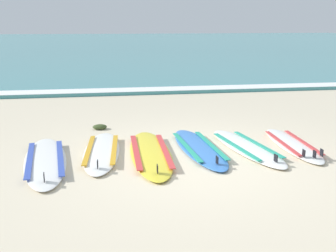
# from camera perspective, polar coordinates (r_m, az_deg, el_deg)

# --- Properties ---
(ground_plane) EXTENTS (80.00, 80.00, 0.00)m
(ground_plane) POSITION_cam_1_polar(r_m,az_deg,el_deg) (6.33, 3.77, -4.69)
(ground_plane) COLOR beige
(sea) EXTENTS (80.00, 60.00, 0.10)m
(sea) POSITION_cam_1_polar(r_m,az_deg,el_deg) (41.74, -7.56, 11.37)
(sea) COLOR teal
(sea) RESTS_ON ground
(wave_foam_strip) EXTENTS (80.00, 0.78, 0.11)m
(wave_foam_strip) POSITION_cam_1_polar(r_m,az_deg,el_deg) (12.30, -2.77, 4.88)
(wave_foam_strip) COLOR white
(wave_foam_strip) RESTS_ON ground
(surfboard_0) EXTENTS (0.87, 2.49, 0.18)m
(surfboard_0) POSITION_cam_1_polar(r_m,az_deg,el_deg) (6.45, -16.63, -4.59)
(surfboard_0) COLOR white
(surfboard_0) RESTS_ON ground
(surfboard_1) EXTENTS (0.71, 2.27, 0.18)m
(surfboard_1) POSITION_cam_1_polar(r_m,az_deg,el_deg) (6.69, -9.17, -3.48)
(surfboard_1) COLOR white
(surfboard_1) RESTS_ON ground
(surfboard_2) EXTENTS (0.70, 2.55, 0.18)m
(surfboard_2) POSITION_cam_1_polar(r_m,az_deg,el_deg) (6.54, -2.44, -3.72)
(surfboard_2) COLOR yellow
(surfboard_2) RESTS_ON ground
(surfboard_3) EXTENTS (0.71, 2.35, 0.18)m
(surfboard_3) POSITION_cam_1_polar(r_m,az_deg,el_deg) (6.81, 4.28, -3.01)
(surfboard_3) COLOR #3875CC
(surfboard_3) RESTS_ON ground
(surfboard_4) EXTENTS (0.89, 2.31, 0.18)m
(surfboard_4) POSITION_cam_1_polar(r_m,az_deg,el_deg) (6.95, 10.81, -2.87)
(surfboard_4) COLOR white
(surfboard_4) RESTS_ON ground
(surfboard_5) EXTENTS (0.61, 2.09, 0.18)m
(surfboard_5) POSITION_cam_1_polar(r_m,az_deg,el_deg) (7.28, 16.85, -2.45)
(surfboard_5) COLOR white
(surfboard_5) RESTS_ON ground
(seaweed_clump_near_shoreline) EXTENTS (0.28, 0.22, 0.10)m
(seaweed_clump_near_shoreline) POSITION_cam_1_polar(r_m,az_deg,el_deg) (8.18, -9.43, -0.12)
(seaweed_clump_near_shoreline) COLOR #384723
(seaweed_clump_near_shoreline) RESTS_ON ground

